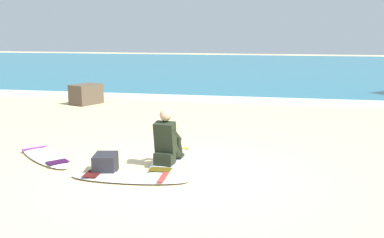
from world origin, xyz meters
TOP-DOWN VIEW (x-y plane):
  - ground_plane at (0.00, 0.00)m, footprint 80.00×80.00m
  - sea at (0.00, 21.59)m, footprint 80.00×28.00m
  - breaking_foam at (0.00, 7.89)m, footprint 80.00×0.90m
  - surfboard_main at (-0.32, 0.70)m, footprint 0.61×2.38m
  - surfer_seated at (-0.29, 0.38)m, footprint 0.41×0.73m
  - surfboard_spare_near at (-2.65, 0.42)m, footprint 1.85×1.69m
  - surfboard_spare_far at (-0.68, -0.46)m, footprint 1.95×0.63m
  - shoreline_rock at (-4.57, 6.40)m, footprint 0.94×1.11m
  - beach_bag at (-1.19, -0.20)m, footprint 0.45×0.54m

SIDE VIEW (x-z plane):
  - ground_plane at x=0.00m, z-range 0.00..0.00m
  - surfboard_main at x=-0.32m, z-range 0.00..0.07m
  - surfboard_spare_near at x=-2.65m, z-range 0.00..0.07m
  - surfboard_spare_far at x=-0.68m, z-range 0.00..0.07m
  - sea at x=0.00m, z-range 0.00..0.10m
  - breaking_foam at x=0.00m, z-range 0.00..0.11m
  - beach_bag at x=-1.19m, z-range 0.00..0.32m
  - shoreline_rock at x=-4.57m, z-range 0.00..0.64m
  - surfer_seated at x=-0.29m, z-range -0.04..0.91m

